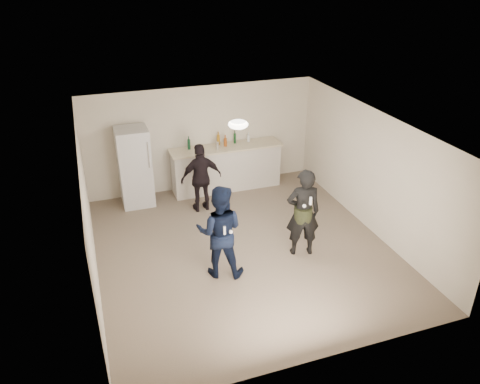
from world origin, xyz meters
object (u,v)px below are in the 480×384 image
object	(u,v)px
woman	(303,213)
spectator	(201,178)
counter	(226,168)
shaker	(217,145)
man	(220,232)
fridge	(135,167)

from	to	relation	value
woman	spectator	distance (m)	2.65
counter	shaker	xyz separation A→B (m)	(-0.23, -0.07, 0.65)
man	spectator	world-z (taller)	man
woman	spectator	bearing A→B (deg)	-46.66
counter	man	xyz separation A→B (m)	(-1.14, -3.26, 0.34)
man	spectator	bearing A→B (deg)	-74.53
spectator	shaker	bearing A→B (deg)	-130.44
shaker	woman	size ratio (longest dim) A/B	0.10
fridge	shaker	bearing A→B (deg)	-0.08
counter	shaker	bearing A→B (deg)	-162.63
man	woman	xyz separation A→B (m)	(1.65, 0.11, 0.01)
fridge	shaker	world-z (taller)	fridge
counter	woman	distance (m)	3.20
fridge	counter	bearing A→B (deg)	1.85
spectator	fridge	bearing A→B (deg)	-33.53
man	woman	distance (m)	1.65
shaker	woman	world-z (taller)	woman
fridge	man	bearing A→B (deg)	-72.18
fridge	woman	xyz separation A→B (m)	(2.67, -3.07, -0.03)
spectator	woman	bearing A→B (deg)	117.85
fridge	man	distance (m)	3.35
fridge	spectator	xyz separation A→B (m)	(1.32, -0.79, -0.12)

